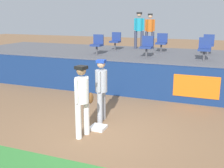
{
  "coord_description": "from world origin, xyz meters",
  "views": [
    {
      "loc": [
        2.73,
        -6.1,
        2.94
      ],
      "look_at": [
        -0.16,
        1.2,
        1.0
      ],
      "focal_mm": 44.91,
      "sensor_mm": 36.0,
      "label": 1
    }
  ],
  "objects_px": {
    "seat_front_right": "(205,48)",
    "spectator_hooded": "(150,29)",
    "seat_front_left": "(97,43)",
    "player_runner_visitor": "(101,86)",
    "seat_back_left": "(116,40)",
    "seat_back_right": "(208,43)",
    "seat_back_center": "(162,42)",
    "first_base": "(98,128)",
    "seat_front_center": "(147,45)",
    "player_fielder_home": "(82,97)",
    "spectator_capped": "(139,28)"
  },
  "relations": [
    {
      "from": "seat_front_right",
      "to": "spectator_hooded",
      "type": "bearing_deg",
      "value": 135.07
    },
    {
      "from": "seat_front_right",
      "to": "seat_front_left",
      "type": "bearing_deg",
      "value": 180.0
    },
    {
      "from": "player_runner_visitor",
      "to": "spectator_hooded",
      "type": "distance_m",
      "value": 7.01
    },
    {
      "from": "seat_back_left",
      "to": "spectator_hooded",
      "type": "xyz_separation_m",
      "value": [
        1.43,
        1.0,
        0.52
      ]
    },
    {
      "from": "seat_back_right",
      "to": "seat_back_center",
      "type": "distance_m",
      "value": 2.02
    },
    {
      "from": "player_runner_visitor",
      "to": "seat_back_center",
      "type": "xyz_separation_m",
      "value": [
        0.43,
        5.89,
        0.74
      ]
    },
    {
      "from": "first_base",
      "to": "seat_front_center",
      "type": "xyz_separation_m",
      "value": [
        0.06,
        4.66,
        1.72
      ]
    },
    {
      "from": "seat_front_right",
      "to": "seat_back_center",
      "type": "height_order",
      "value": "same"
    },
    {
      "from": "player_fielder_home",
      "to": "seat_back_right",
      "type": "distance_m",
      "value": 7.46
    },
    {
      "from": "seat_back_right",
      "to": "seat_front_center",
      "type": "xyz_separation_m",
      "value": [
        -2.24,
        -1.8,
        0.0
      ]
    },
    {
      "from": "player_fielder_home",
      "to": "seat_front_left",
      "type": "bearing_deg",
      "value": -148.85
    },
    {
      "from": "seat_back_center",
      "to": "seat_front_left",
      "type": "xyz_separation_m",
      "value": [
        -2.4,
        -1.8,
        -0.0
      ]
    },
    {
      "from": "spectator_capped",
      "to": "first_base",
      "type": "bearing_deg",
      "value": 91.54
    },
    {
      "from": "player_runner_visitor",
      "to": "seat_front_right",
      "type": "xyz_separation_m",
      "value": [
        2.41,
        4.09,
        0.74
      ]
    },
    {
      "from": "player_runner_visitor",
      "to": "spectator_hooded",
      "type": "height_order",
      "value": "spectator_hooded"
    },
    {
      "from": "player_fielder_home",
      "to": "seat_back_left",
      "type": "bearing_deg",
      "value": -154.98
    },
    {
      "from": "seat_front_right",
      "to": "seat_back_center",
      "type": "relative_size",
      "value": 1.0
    },
    {
      "from": "first_base",
      "to": "seat_back_center",
      "type": "distance_m",
      "value": 6.7
    },
    {
      "from": "seat_back_center",
      "to": "spectator_hooded",
      "type": "bearing_deg",
      "value": 129.3
    },
    {
      "from": "first_base",
      "to": "player_fielder_home",
      "type": "bearing_deg",
      "value": -106.68
    },
    {
      "from": "player_runner_visitor",
      "to": "player_fielder_home",
      "type": "bearing_deg",
      "value": -7.64
    },
    {
      "from": "first_base",
      "to": "seat_front_right",
      "type": "bearing_deg",
      "value": 64.14
    },
    {
      "from": "seat_front_right",
      "to": "spectator_capped",
      "type": "height_order",
      "value": "spectator_capped"
    },
    {
      "from": "spectator_capped",
      "to": "seat_back_right",
      "type": "bearing_deg",
      "value": 159.57
    },
    {
      "from": "first_base",
      "to": "seat_front_center",
      "type": "relative_size",
      "value": 0.48
    },
    {
      "from": "player_fielder_home",
      "to": "first_base",
      "type": "bearing_deg",
      "value": 173.81
    },
    {
      "from": "seat_back_center",
      "to": "seat_back_right",
      "type": "bearing_deg",
      "value": -0.01
    },
    {
      "from": "player_fielder_home",
      "to": "seat_front_right",
      "type": "bearing_deg",
      "value": 165.53
    },
    {
      "from": "seat_back_left",
      "to": "seat_front_center",
      "type": "distance_m",
      "value": 2.72
    },
    {
      "from": "player_fielder_home",
      "to": "seat_back_left",
      "type": "height_order",
      "value": "seat_back_left"
    },
    {
      "from": "seat_front_center",
      "to": "seat_front_right",
      "type": "relative_size",
      "value": 1.0
    },
    {
      "from": "first_base",
      "to": "seat_back_center",
      "type": "xyz_separation_m",
      "value": [
        0.27,
        6.47,
        1.72
      ]
    },
    {
      "from": "seat_back_left",
      "to": "seat_front_left",
      "type": "height_order",
      "value": "same"
    },
    {
      "from": "first_base",
      "to": "seat_front_right",
      "type": "relative_size",
      "value": 0.48
    },
    {
      "from": "first_base",
      "to": "spectator_capped",
      "type": "height_order",
      "value": "spectator_capped"
    },
    {
      "from": "seat_back_center",
      "to": "spectator_hooded",
      "type": "height_order",
      "value": "spectator_hooded"
    },
    {
      "from": "seat_front_right",
      "to": "seat_back_center",
      "type": "distance_m",
      "value": 2.68
    },
    {
      "from": "seat_back_left",
      "to": "seat_front_right",
      "type": "distance_m",
      "value": 4.6
    },
    {
      "from": "player_runner_visitor",
      "to": "seat_front_center",
      "type": "xyz_separation_m",
      "value": [
        0.21,
        4.09,
        0.74
      ]
    },
    {
      "from": "seat_front_left",
      "to": "seat_back_right",
      "type": "bearing_deg",
      "value": 22.15
    },
    {
      "from": "seat_back_center",
      "to": "spectator_capped",
      "type": "bearing_deg",
      "value": 148.19
    },
    {
      "from": "seat_back_right",
      "to": "seat_front_left",
      "type": "xyz_separation_m",
      "value": [
        -4.42,
        -1.8,
        0.0
      ]
    },
    {
      "from": "seat_back_left",
      "to": "first_base",
      "type": "bearing_deg",
      "value": -73.01
    },
    {
      "from": "seat_back_left",
      "to": "seat_back_right",
      "type": "height_order",
      "value": "same"
    },
    {
      "from": "player_runner_visitor",
      "to": "seat_front_center",
      "type": "distance_m",
      "value": 4.16
    },
    {
      "from": "player_fielder_home",
      "to": "seat_back_center",
      "type": "bearing_deg",
      "value": -173.06
    },
    {
      "from": "seat_front_center",
      "to": "spectator_capped",
      "type": "relative_size",
      "value": 0.47
    },
    {
      "from": "first_base",
      "to": "seat_front_center",
      "type": "distance_m",
      "value": 4.97
    },
    {
      "from": "seat_front_right",
      "to": "spectator_hooded",
      "type": "xyz_separation_m",
      "value": [
        -2.81,
        2.8,
        0.52
      ]
    },
    {
      "from": "seat_front_center",
      "to": "seat_front_left",
      "type": "relative_size",
      "value": 1.0
    }
  ]
}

